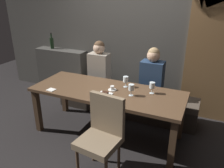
% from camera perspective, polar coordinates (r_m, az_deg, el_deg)
% --- Properties ---
extents(ground, '(9.00, 9.00, 0.00)m').
position_cam_1_polar(ground, '(3.60, -1.14, -12.39)').
color(ground, black).
extents(back_wall_tiled, '(6.00, 0.12, 3.00)m').
position_cam_1_polar(back_wall_tiled, '(4.13, 6.16, 14.55)').
color(back_wall_tiled, '#4C4944').
rests_on(back_wall_tiled, ground).
extents(arched_door, '(0.90, 0.05, 2.55)m').
position_cam_1_polar(arched_door, '(3.88, 25.28, 10.07)').
color(arched_door, brown).
rests_on(arched_door, ground).
extents(back_counter, '(1.10, 0.28, 0.95)m').
position_cam_1_polar(back_counter, '(4.92, -12.44, 3.13)').
color(back_counter, '#413E3A').
rests_on(back_counter, ground).
extents(dining_table, '(2.20, 0.84, 0.74)m').
position_cam_1_polar(dining_table, '(3.27, -1.23, -2.96)').
color(dining_table, '#493422').
rests_on(dining_table, ground).
extents(banquette_bench, '(2.50, 0.44, 0.45)m').
position_cam_1_polar(banquette_bench, '(4.04, 3.08, -4.52)').
color(banquette_bench, '#312A23').
rests_on(banquette_bench, ground).
extents(chair_near_side, '(0.49, 0.49, 0.98)m').
position_cam_1_polar(chair_near_side, '(2.65, -2.51, -11.95)').
color(chair_near_side, brown).
rests_on(chair_near_side, ground).
extents(diner_redhead, '(0.36, 0.24, 0.83)m').
position_cam_1_polar(diner_redhead, '(4.00, -3.22, 4.72)').
color(diner_redhead, '#9E9384').
rests_on(diner_redhead, banquette_bench).
extents(diner_bearded, '(0.36, 0.24, 0.81)m').
position_cam_1_polar(diner_bearded, '(3.65, 10.14, 2.50)').
color(diner_bearded, navy).
rests_on(diner_bearded, banquette_bench).
extents(wine_bottle_dark_red, '(0.08, 0.08, 0.33)m').
position_cam_1_polar(wine_bottle_dark_red, '(4.90, -15.00, 10.06)').
color(wine_bottle_dark_red, black).
rests_on(wine_bottle_dark_red, back_counter).
extents(wine_glass_near_right, '(0.08, 0.08, 0.16)m').
position_cam_1_polar(wine_glass_near_right, '(3.31, 3.48, 1.07)').
color(wine_glass_near_right, silver).
rests_on(wine_glass_near_right, dining_table).
extents(wine_glass_far_left, '(0.08, 0.08, 0.16)m').
position_cam_1_polar(wine_glass_far_left, '(3.04, 4.90, -1.00)').
color(wine_glass_far_left, silver).
rests_on(wine_glass_far_left, dining_table).
extents(wine_glass_far_right, '(0.08, 0.08, 0.16)m').
position_cam_1_polar(wine_glass_far_right, '(3.14, 10.14, -0.40)').
color(wine_glass_far_right, silver).
rests_on(wine_glass_far_right, dining_table).
extents(espresso_cup, '(0.12, 0.12, 0.06)m').
position_cam_1_polar(espresso_cup, '(3.23, 0.06, -1.11)').
color(espresso_cup, white).
rests_on(espresso_cup, dining_table).
extents(dessert_plate, '(0.19, 0.19, 0.05)m').
position_cam_1_polar(dessert_plate, '(3.08, -1.89, -2.58)').
color(dessert_plate, white).
rests_on(dessert_plate, dining_table).
extents(folded_napkin, '(0.12, 0.11, 0.01)m').
position_cam_1_polar(folded_napkin, '(3.35, -15.16, -1.42)').
color(folded_napkin, silver).
rests_on(folded_napkin, dining_table).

